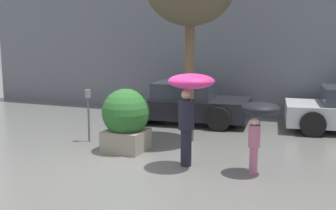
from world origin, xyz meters
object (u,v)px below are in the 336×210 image
(person_adult, at_px, (190,95))
(person_child, at_px, (259,116))
(parked_car_near, at_px, (185,104))
(parking_meter, at_px, (88,105))
(planter_box, at_px, (126,119))

(person_adult, height_order, person_child, person_adult)
(parked_car_near, xyz_separation_m, parking_meter, (-1.44, -3.14, 0.36))
(person_adult, relative_size, parked_car_near, 0.47)
(parked_car_near, distance_m, parking_meter, 3.47)
(planter_box, distance_m, person_child, 3.19)
(planter_box, bearing_deg, parked_car_near, 87.41)
(person_adult, bearing_deg, planter_box, -167.84)
(planter_box, distance_m, parked_car_near, 3.57)
(person_adult, xyz_separation_m, parking_meter, (-3.04, 1.04, -0.54))
(planter_box, bearing_deg, parking_meter, 161.66)
(planter_box, height_order, parking_meter, planter_box)
(planter_box, relative_size, person_adult, 0.76)
(person_adult, distance_m, parked_car_near, 4.57)
(person_child, xyz_separation_m, parked_car_near, (-2.96, 4.09, -0.54))
(person_adult, bearing_deg, person_child, 35.53)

